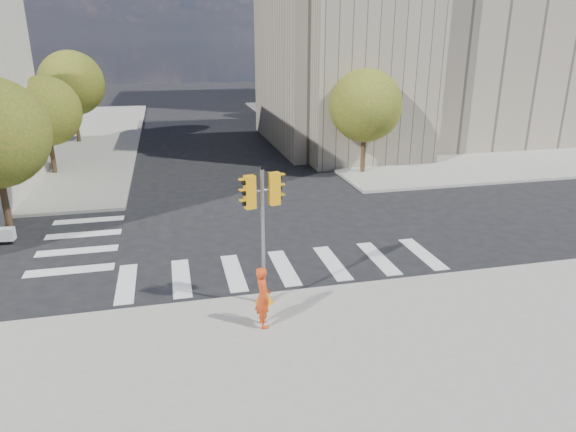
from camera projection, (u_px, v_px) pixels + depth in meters
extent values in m
plane|color=black|center=(275.00, 247.00, 20.14)|extent=(160.00, 160.00, 0.00)
cube|color=gray|center=(425.00, 124.00, 48.37)|extent=(28.00, 40.00, 0.15)
cube|color=gray|center=(435.00, 48.00, 39.93)|extent=(26.00, 14.00, 14.00)
cube|color=gray|center=(361.00, 50.00, 33.59)|extent=(8.00, 8.00, 14.00)
cylinder|color=#382616|center=(6.00, 205.00, 21.13)|extent=(0.28, 0.28, 2.45)
cylinder|color=#382616|center=(53.00, 157.00, 30.37)|extent=(0.28, 0.28, 2.17)
sphere|color=#285D1A|center=(46.00, 111.00, 29.49)|extent=(4.00, 4.00, 4.00)
cylinder|color=#382616|center=(77.00, 126.00, 39.49)|extent=(0.28, 0.28, 2.62)
sphere|color=#285D1A|center=(71.00, 83.00, 38.43)|extent=(4.80, 4.80, 4.80)
cylinder|color=#382616|center=(363.00, 154.00, 30.57)|extent=(0.28, 0.28, 2.38)
sphere|color=#285D1A|center=(366.00, 106.00, 29.63)|extent=(4.20, 4.20, 4.20)
cylinder|color=#382616|center=(309.00, 123.00, 41.58)|extent=(0.28, 0.28, 2.52)
sphere|color=#285D1A|center=(310.00, 83.00, 40.56)|extent=(4.60, 4.60, 4.60)
cylinder|color=#382616|center=(278.00, 106.00, 52.65)|extent=(0.28, 0.28, 2.27)
sphere|color=#285D1A|center=(278.00, 79.00, 51.75)|extent=(4.00, 4.00, 4.00)
cylinder|color=black|center=(350.00, 96.00, 33.39)|extent=(0.12, 0.12, 8.00)
cube|color=black|center=(353.00, 31.00, 32.08)|extent=(0.35, 0.18, 0.22)
cylinder|color=black|center=(297.00, 80.00, 46.26)|extent=(0.12, 0.12, 8.00)
cube|color=black|center=(297.00, 33.00, 44.94)|extent=(0.35, 0.18, 0.22)
cone|color=orange|center=(264.00, 295.00, 15.49)|extent=(0.56, 0.56, 0.50)
cylinder|color=gray|center=(263.00, 239.00, 14.90)|extent=(0.11, 0.11, 4.14)
cylinder|color=black|center=(262.00, 168.00, 14.20)|extent=(0.07, 0.07, 0.12)
cylinder|color=gray|center=(262.00, 190.00, 14.41)|extent=(0.89, 0.28, 0.06)
cube|color=orange|center=(250.00, 192.00, 14.25)|extent=(0.34, 0.29, 0.95)
cube|color=orange|center=(274.00, 189.00, 14.58)|extent=(0.34, 0.29, 0.95)
imported|color=red|center=(263.00, 297.00, 14.04)|extent=(0.48, 0.68, 1.77)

